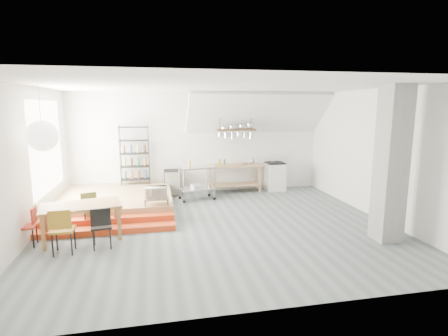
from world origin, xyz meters
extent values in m
plane|color=slate|center=(0.00, 0.00, 0.00)|extent=(8.00, 8.00, 0.00)
cube|color=silver|center=(0.00, 3.50, 1.60)|extent=(8.00, 0.04, 3.20)
cube|color=silver|center=(-4.00, 0.00, 1.60)|extent=(0.04, 7.00, 3.20)
cube|color=silver|center=(4.00, 0.00, 1.60)|extent=(0.04, 7.00, 3.20)
cube|color=white|center=(0.00, 0.00, 3.20)|extent=(8.00, 7.00, 0.02)
cube|color=white|center=(1.80, 2.90, 2.55)|extent=(4.40, 1.44, 1.32)
cube|color=white|center=(-3.98, 1.50, 1.80)|extent=(0.02, 2.50, 2.20)
cube|color=#9E7B4F|center=(-2.50, 2.00, 0.20)|extent=(3.00, 3.00, 0.40)
cube|color=#C63E17|center=(-2.50, 0.05, 0.07)|extent=(3.00, 0.35, 0.13)
cube|color=#C63E17|center=(-2.50, 0.40, 0.13)|extent=(3.00, 0.35, 0.27)
cube|color=gray|center=(3.30, -1.50, 1.60)|extent=(0.50, 0.50, 3.20)
cube|color=#9E7B4F|center=(1.10, 3.15, 0.88)|extent=(1.80, 0.60, 0.06)
cube|color=#9E7B4F|center=(1.10, 3.15, 0.25)|extent=(1.70, 0.55, 0.04)
cube|color=#9E7B4F|center=(1.92, 3.37, 0.43)|extent=(0.06, 0.06, 0.86)
cube|color=#9E7B4F|center=(0.28, 3.37, 0.43)|extent=(0.06, 0.06, 0.86)
cube|color=#9E7B4F|center=(1.92, 2.93, 0.43)|extent=(0.06, 0.06, 0.86)
cube|color=#9E7B4F|center=(0.28, 2.93, 0.43)|extent=(0.06, 0.06, 0.86)
cube|color=white|center=(2.50, 3.15, 0.45)|extent=(0.60, 0.60, 0.90)
cube|color=black|center=(2.50, 3.15, 0.92)|extent=(0.58, 0.58, 0.03)
cube|color=white|center=(2.50, 3.43, 1.05)|extent=(0.60, 0.05, 0.25)
cylinder|color=black|center=(2.64, 3.29, 0.94)|extent=(0.18, 0.18, 0.02)
cylinder|color=black|center=(2.36, 3.29, 0.94)|extent=(0.18, 0.18, 0.02)
cylinder|color=black|center=(2.64, 3.01, 0.94)|extent=(0.18, 0.18, 0.02)
cylinder|color=black|center=(2.36, 3.01, 0.94)|extent=(0.18, 0.18, 0.02)
cube|color=#3B2617|center=(1.10, 2.95, 2.05)|extent=(1.20, 0.50, 0.05)
cylinder|color=black|center=(0.60, 2.95, 2.62)|extent=(0.02, 0.02, 1.15)
cylinder|color=black|center=(1.60, 2.95, 2.62)|extent=(0.02, 0.02, 1.15)
cylinder|color=silver|center=(0.60, 2.90, 1.91)|extent=(0.16, 0.16, 0.12)
cylinder|color=silver|center=(0.80, 2.90, 1.89)|extent=(0.20, 0.20, 0.16)
cylinder|color=silver|center=(1.00, 2.90, 1.87)|extent=(0.16, 0.16, 0.20)
cylinder|color=silver|center=(1.20, 2.90, 1.91)|extent=(0.20, 0.20, 0.12)
cylinder|color=silver|center=(1.40, 2.90, 1.89)|extent=(0.16, 0.16, 0.16)
cylinder|color=silver|center=(1.60, 2.90, 1.87)|extent=(0.20, 0.20, 0.20)
cylinder|color=black|center=(-1.58, 3.38, 1.30)|extent=(0.02, 0.02, 1.80)
cylinder|color=black|center=(-2.42, 3.38, 1.30)|extent=(0.02, 0.02, 1.80)
cylinder|color=black|center=(-1.58, 3.02, 1.30)|extent=(0.02, 0.02, 1.80)
cylinder|color=black|center=(-2.42, 3.02, 1.30)|extent=(0.02, 0.02, 1.80)
cube|color=black|center=(-2.00, 3.20, 0.55)|extent=(0.88, 0.38, 0.02)
cube|color=black|center=(-2.00, 3.20, 0.95)|extent=(0.88, 0.38, 0.02)
cube|color=black|center=(-2.00, 3.20, 1.35)|extent=(0.88, 0.38, 0.02)
cube|color=black|center=(-2.00, 3.20, 1.75)|extent=(0.88, 0.38, 0.02)
cube|color=black|center=(-2.00, 3.20, 2.15)|extent=(0.88, 0.38, 0.03)
cylinder|color=#2D7139|center=(-2.00, 3.20, 0.69)|extent=(0.07, 0.07, 0.24)
cylinder|color=#9C6D1A|center=(-2.00, 3.20, 1.09)|extent=(0.07, 0.07, 0.24)
cylinder|color=brown|center=(-2.00, 3.20, 1.49)|extent=(0.07, 0.07, 0.24)
cube|color=#9E7B4F|center=(-1.40, 0.75, 0.55)|extent=(0.60, 0.40, 0.03)
cylinder|color=black|center=(-1.13, 0.92, 0.47)|extent=(0.02, 0.02, 0.13)
cylinder|color=black|center=(-1.67, 0.92, 0.47)|extent=(0.02, 0.02, 0.13)
cylinder|color=black|center=(-1.13, 0.58, 0.47)|extent=(0.02, 0.02, 0.13)
cylinder|color=black|center=(-1.67, 0.58, 0.47)|extent=(0.02, 0.02, 0.13)
sphere|color=white|center=(-3.54, -0.32, 2.20)|extent=(0.60, 0.60, 0.60)
cube|color=brown|center=(-2.95, -0.20, 0.72)|extent=(1.72, 1.19, 0.06)
cube|color=brown|center=(-2.34, 0.31, 0.34)|extent=(0.08, 0.08, 0.69)
cube|color=brown|center=(-3.73, 0.02, 0.34)|extent=(0.08, 0.08, 0.69)
cube|color=brown|center=(-2.18, -0.42, 0.34)|extent=(0.08, 0.08, 0.69)
cube|color=brown|center=(-3.57, -0.71, 0.34)|extent=(0.08, 0.08, 0.69)
cube|color=#AF7C1E|center=(-3.16, -0.90, 0.46)|extent=(0.42, 0.42, 0.04)
cube|color=#AF7C1E|center=(-3.16, -1.08, 0.72)|extent=(0.39, 0.05, 0.36)
cylinder|color=black|center=(-3.32, -1.07, 0.23)|extent=(0.03, 0.03, 0.45)
cylinder|color=black|center=(-2.99, -1.06, 0.23)|extent=(0.03, 0.03, 0.45)
cylinder|color=black|center=(-3.33, -0.74, 0.23)|extent=(0.03, 0.03, 0.45)
cylinder|color=black|center=(-3.00, -0.73, 0.23)|extent=(0.03, 0.03, 0.45)
cube|color=black|center=(-2.49, -0.76, 0.44)|extent=(0.43, 0.43, 0.04)
cube|color=black|center=(-2.46, -0.93, 0.68)|extent=(0.37, 0.08, 0.34)
cylinder|color=black|center=(-2.62, -0.93, 0.21)|extent=(0.03, 0.03, 0.43)
cylinder|color=black|center=(-2.31, -0.89, 0.21)|extent=(0.03, 0.03, 0.43)
cylinder|color=black|center=(-2.66, -0.62, 0.21)|extent=(0.03, 0.03, 0.43)
cylinder|color=black|center=(-2.35, -0.58, 0.21)|extent=(0.03, 0.03, 0.43)
cube|color=brown|center=(-2.89, 0.47, 0.41)|extent=(0.47, 0.47, 0.04)
cube|color=brown|center=(-2.94, 0.62, 0.64)|extent=(0.34, 0.15, 0.32)
cylinder|color=black|center=(-2.80, 0.65, 0.20)|extent=(0.03, 0.03, 0.40)
cylinder|color=black|center=(-3.08, 0.56, 0.20)|extent=(0.03, 0.03, 0.40)
cylinder|color=black|center=(-2.71, 0.37, 0.20)|extent=(0.03, 0.03, 0.40)
cylinder|color=black|center=(-2.98, 0.28, 0.20)|extent=(0.03, 0.03, 0.40)
cube|color=#A02716|center=(-3.97, -0.41, 0.41)|extent=(0.39, 0.39, 0.04)
cube|color=#A02716|center=(-3.80, -0.40, 0.64)|extent=(0.06, 0.35, 0.32)
cylinder|color=black|center=(-3.81, -0.55, 0.20)|extent=(0.03, 0.03, 0.40)
cylinder|color=black|center=(-3.83, -0.26, 0.20)|extent=(0.03, 0.03, 0.40)
cylinder|color=black|center=(-4.10, -0.57, 0.20)|extent=(0.03, 0.03, 0.40)
cylinder|color=black|center=(-4.12, -0.27, 0.20)|extent=(0.03, 0.03, 0.40)
cube|color=silver|center=(-0.20, 2.46, 0.98)|extent=(1.09, 0.73, 0.04)
cube|color=silver|center=(-0.20, 2.46, 0.33)|extent=(1.09, 0.73, 0.03)
cylinder|color=silver|center=(0.22, 2.79, 0.50)|extent=(0.03, 0.03, 0.96)
sphere|color=black|center=(0.22, 2.79, 0.04)|extent=(0.09, 0.09, 0.09)
cylinder|color=silver|center=(-0.70, 2.61, 0.50)|extent=(0.03, 0.03, 0.96)
sphere|color=black|center=(-0.70, 2.61, 0.04)|extent=(0.09, 0.09, 0.09)
cylinder|color=silver|center=(0.30, 2.30, 0.50)|extent=(0.03, 0.03, 0.96)
sphere|color=black|center=(0.30, 2.30, 0.04)|extent=(0.09, 0.09, 0.09)
cylinder|color=silver|center=(-0.62, 2.13, 0.50)|extent=(0.03, 0.03, 0.96)
sphere|color=black|center=(-0.62, 2.13, 0.04)|extent=(0.09, 0.09, 0.09)
cube|color=black|center=(-0.90, 3.20, 0.40)|extent=(0.47, 0.47, 0.79)
imported|color=beige|center=(-1.40, 0.75, 0.70)|extent=(0.52, 0.38, 0.28)
imported|color=silver|center=(1.45, 3.10, 0.94)|extent=(0.26, 0.26, 0.06)
camera|label=1|loc=(-1.42, -7.68, 2.77)|focal=28.00mm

